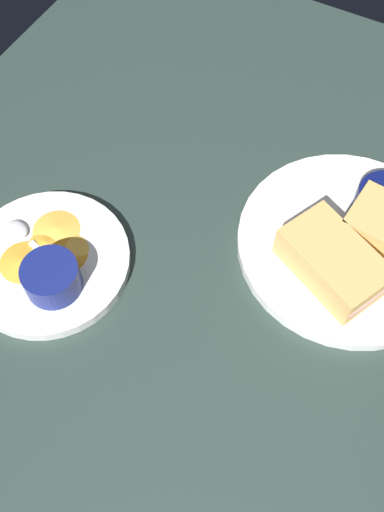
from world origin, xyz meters
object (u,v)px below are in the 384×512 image
Objects in this scene: sandwich_half_near at (333,262)px; spoon_by_dark_ramekin at (346,229)px; plate_sandwich_main at (348,244)px; ramekin_light_gravy at (51,277)px; ramekin_dark_sauce at (384,202)px; plate_chips_companion at (48,262)px; spoon_by_gravy_ramekin at (24,235)px.

spoon_by_dark_ramekin is at bearing -87.28° from sandwich_half_near.
ramekin_light_gravy reaches higher than plate_sandwich_main.
ramekin_dark_sauce is 0.80× the size of spoon_by_dark_ramekin.
plate_sandwich_main is 4.16× the size of ramekin_light_gravy.
spoon_by_dark_ramekin is at bearing -49.43° from plate_sandwich_main.
plate_sandwich_main is 1.98cm from spoon_by_dark_ramekin.
plate_chips_companion is at bearing 37.75° from ramekin_dark_sauce.
plate_chips_companion is 5.06cm from ramekin_light_gravy.
plate_sandwich_main is 3.12× the size of spoon_by_dark_ramekin.
ramekin_dark_sauce reaches higher than spoon_by_gravy_ramekin.
ramekin_dark_sauce is 46.81cm from spoon_by_gravy_ramekin.
spoon_by_dark_ramekin reaches higher than plate_sandwich_main.
ramekin_dark_sauce is at bearing -120.12° from spoon_by_dark_ramekin.
spoon_by_gravy_ramekin is (37.30, 19.35, 1.16)cm from plate_sandwich_main.
ramekin_dark_sauce reaches higher than plate_chips_companion.
spoon_by_gravy_ramekin is at bearing 33.15° from ramekin_dark_sauce.
ramekin_light_gravy is (31.59, 29.54, -0.04)cm from ramekin_dark_sauce.
ramekin_light_gravy is 8.73cm from spoon_by_gravy_ramekin.
spoon_by_gravy_ramekin is at bearing 20.82° from sandwich_half_near.
spoon_by_gravy_ramekin reaches higher than plate_sandwich_main.
plate_sandwich_main is at bearing 73.37° from ramekin_dark_sauce.
ramekin_light_gravy reaches higher than spoon_by_dark_ramekin.
plate_sandwich_main and plate_chips_companion have the same top height.
plate_sandwich_main is 3.87× the size of ramekin_dark_sauce.
sandwich_half_near is (0.73, 5.44, 3.20)cm from plate_sandwich_main.
plate_sandwich_main is 37.90cm from ramekin_light_gravy.
spoon_by_gravy_ramekin is at bearing 29.57° from spoon_by_dark_ramekin.
ramekin_dark_sauce is 6.07cm from spoon_by_dark_ramekin.
ramekin_light_gravy is at bearing 43.08° from ramekin_dark_sauce.
spoon_by_gravy_ramekin is (36.57, 13.91, -2.04)cm from sandwich_half_near.
plate_sandwich_main is at bearing 130.57° from spoon_by_dark_ramekin.
plate_chips_companion is 4.75cm from spoon_by_gravy_ramekin.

